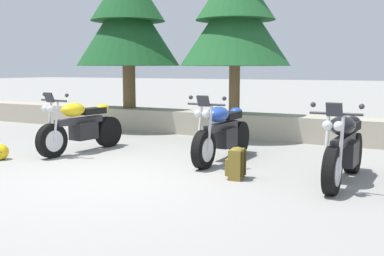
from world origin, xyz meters
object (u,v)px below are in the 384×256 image
at_px(pine_tree_mid_left, 235,12).
at_px(rider_backpack, 236,163).
at_px(motorcycle_black_far_right, 343,149).
at_px(rider_helmet, 0,152).
at_px(pine_tree_far_left, 128,17).
at_px(motorcycle_yellow_near_left, 81,127).
at_px(motorcycle_blue_centre, 222,133).

bearing_deg(pine_tree_mid_left, rider_backpack, -67.49).
distance_m(motorcycle_black_far_right, rider_helmet, 5.74).
bearing_deg(rider_helmet, pine_tree_far_left, 95.41).
bearing_deg(rider_backpack, motorcycle_black_far_right, 18.91).
xyz_separation_m(motorcycle_yellow_near_left, rider_helmet, (-0.76, -1.24, -0.35)).
bearing_deg(pine_tree_far_left, motorcycle_black_far_right, -29.96).
bearing_deg(pine_tree_far_left, motorcycle_blue_centre, -36.09).
bearing_deg(rider_backpack, motorcycle_blue_centre, 122.65).
distance_m(pine_tree_far_left, pine_tree_mid_left, 3.10).
bearing_deg(pine_tree_far_left, motorcycle_yellow_near_left, -70.31).
relative_size(rider_helmet, pine_tree_mid_left, 0.07).
bearing_deg(rider_backpack, pine_tree_mid_left, 112.51).
bearing_deg(motorcycle_black_far_right, motorcycle_yellow_near_left, 177.92).
bearing_deg(motorcycle_blue_centre, motorcycle_yellow_near_left, -170.89).
xyz_separation_m(motorcycle_yellow_near_left, motorcycle_blue_centre, (2.76, 0.44, 0.00)).
xyz_separation_m(motorcycle_yellow_near_left, rider_backpack, (3.46, -0.66, -0.24)).
distance_m(motorcycle_black_far_right, pine_tree_mid_left, 5.03).
height_order(pine_tree_far_left, pine_tree_mid_left, pine_tree_mid_left).
bearing_deg(rider_helmet, motorcycle_yellow_near_left, 58.73).
xyz_separation_m(rider_backpack, rider_helmet, (-4.22, -0.58, -0.11)).
xyz_separation_m(motorcycle_blue_centre, rider_helmet, (-3.51, -1.69, -0.35)).
relative_size(motorcycle_black_far_right, rider_backpack, 4.39).
relative_size(rider_helmet, pine_tree_far_left, 0.07).
bearing_deg(motorcycle_blue_centre, rider_helmet, -154.36).
bearing_deg(motorcycle_black_far_right, rider_helmet, -169.28).
bearing_deg(pine_tree_mid_left, rider_helmet, -121.38).
bearing_deg(pine_tree_far_left, rider_helmet, -84.59).
relative_size(motorcycle_black_far_right, pine_tree_far_left, 0.55).
height_order(motorcycle_yellow_near_left, motorcycle_black_far_right, same).
relative_size(motorcycle_blue_centre, rider_backpack, 4.39).
relative_size(rider_backpack, rider_helmet, 1.68).
xyz_separation_m(motorcycle_black_far_right, pine_tree_mid_left, (-2.98, 3.29, 2.38)).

